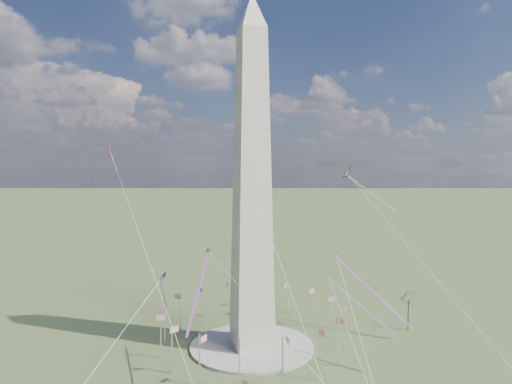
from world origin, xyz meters
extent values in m
plane|color=#45552A|center=(0.00, 0.00, 0.00)|extent=(2000.00, 2000.00, 0.00)
cylinder|color=#B1ADA1|center=(0.00, 0.00, 0.40)|extent=(36.00, 36.00, 0.80)
pyramid|color=beige|center=(0.00, 0.00, 95.80)|extent=(9.90, 9.90, 10.00)
cylinder|color=white|center=(26.00, 0.00, 6.50)|extent=(0.36, 0.36, 13.00)
cube|color=red|center=(26.00, 1.30, 11.80)|extent=(2.40, 0.08, 1.50)
cylinder|color=white|center=(24.02, 9.95, 6.50)|extent=(0.36, 0.36, 13.00)
cube|color=red|center=(23.52, 11.15, 11.80)|extent=(2.25, 0.99, 1.50)
cylinder|color=white|center=(18.38, 18.38, 6.50)|extent=(0.36, 0.36, 13.00)
cube|color=red|center=(17.47, 19.30, 11.80)|extent=(1.75, 1.75, 1.50)
cylinder|color=white|center=(9.95, 24.02, 6.50)|extent=(0.36, 0.36, 13.00)
cube|color=red|center=(8.75, 24.52, 11.80)|extent=(0.99, 2.25, 1.50)
cylinder|color=white|center=(0.00, 26.00, 6.50)|extent=(0.36, 0.36, 13.00)
cube|color=red|center=(-1.30, 26.00, 11.80)|extent=(0.08, 2.40, 1.50)
cylinder|color=white|center=(-9.95, 24.02, 6.50)|extent=(0.36, 0.36, 13.00)
cube|color=red|center=(-11.15, 23.52, 11.80)|extent=(0.99, 2.25, 1.50)
cylinder|color=white|center=(-18.38, 18.38, 6.50)|extent=(0.36, 0.36, 13.00)
cube|color=red|center=(-19.30, 17.47, 11.80)|extent=(1.75, 1.75, 1.50)
cylinder|color=white|center=(-24.02, 9.95, 6.50)|extent=(0.36, 0.36, 13.00)
cube|color=red|center=(-24.52, 8.75, 11.80)|extent=(2.25, 0.99, 1.50)
cylinder|color=white|center=(-26.00, 0.00, 6.50)|extent=(0.36, 0.36, 13.00)
cube|color=red|center=(-26.00, -1.30, 11.80)|extent=(2.40, 0.08, 1.50)
cylinder|color=white|center=(-24.02, -9.95, 6.50)|extent=(0.36, 0.36, 13.00)
cube|color=red|center=(-23.52, -11.15, 11.80)|extent=(2.25, 0.99, 1.50)
cylinder|color=white|center=(-18.38, -18.38, 6.50)|extent=(0.36, 0.36, 13.00)
cube|color=red|center=(-17.47, -19.30, 11.80)|extent=(1.75, 1.75, 1.50)
cylinder|color=white|center=(-9.95, -24.02, 6.50)|extent=(0.36, 0.36, 13.00)
cube|color=red|center=(-8.75, -24.52, 11.80)|extent=(0.99, 2.25, 1.50)
cylinder|color=white|center=(0.00, -26.00, 6.50)|extent=(0.36, 0.36, 13.00)
cube|color=red|center=(1.30, -26.00, 11.80)|extent=(0.08, 2.40, 1.50)
cylinder|color=white|center=(9.95, -24.02, 6.50)|extent=(0.36, 0.36, 13.00)
cube|color=red|center=(11.15, -23.52, 11.80)|extent=(0.99, 2.25, 1.50)
cylinder|color=white|center=(18.38, -18.38, 6.50)|extent=(0.36, 0.36, 13.00)
cube|color=red|center=(19.30, -17.47, 11.80)|extent=(1.75, 1.75, 1.50)
cylinder|color=white|center=(24.02, -9.95, 6.50)|extent=(0.36, 0.36, 13.00)
cube|color=red|center=(24.52, -8.75, 11.80)|extent=(2.25, 0.99, 1.50)
cylinder|color=#4C422E|center=(51.95, -0.76, 4.91)|extent=(0.43, 0.43, 9.83)
cube|color=yellow|center=(45.57, 11.19, 43.42)|extent=(11.96, 11.11, 11.14)
cube|color=yellow|center=(44.19, 9.70, 43.42)|extent=(11.96, 11.11, 11.14)
cube|color=#3F1B7B|center=(-25.04, 1.99, 22.20)|extent=(2.11, 3.32, 2.64)
cube|color=red|center=(-25.04, 1.99, 17.83)|extent=(1.85, 3.07, 9.15)
cube|color=red|center=(27.45, -19.67, 19.87)|extent=(10.82, 20.66, 14.30)
cube|color=red|center=(-18.04, -14.97, 21.80)|extent=(9.24, 20.76, 13.96)
cube|color=red|center=(36.66, 1.70, 8.26)|extent=(14.29, 18.26, 14.15)
cube|color=red|center=(-39.32, 35.87, 58.36)|extent=(1.49, 2.27, 1.79)
cube|color=red|center=(-39.32, 35.87, 56.39)|extent=(1.02, 1.44, 4.11)
cube|color=silver|center=(7.95, 49.98, 62.89)|extent=(1.27, 1.88, 1.46)
cube|color=silver|center=(7.95, 49.98, 61.30)|extent=(0.94, 1.17, 3.35)
camera|label=1|loc=(-35.70, -124.32, 53.27)|focal=32.00mm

